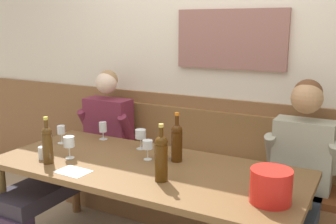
{
  "coord_description": "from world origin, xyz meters",
  "views": [
    {
      "loc": [
        1.29,
        -1.95,
        1.64
      ],
      "look_at": [
        -0.01,
        0.44,
        1.03
      ],
      "focal_mm": 41.77,
      "sensor_mm": 36.0,
      "label": 1
    }
  ],
  "objects_px": {
    "wine_bottle_clear_water": "(177,141)",
    "wine_glass_mid_right": "(148,145)",
    "wine_glass_center_front": "(61,131)",
    "water_tumbler_right": "(43,153)",
    "wall_bench": "(190,190)",
    "wine_bottle_amber_mid": "(161,157)",
    "ice_bucket": "(271,186)",
    "person_center_right_seat": "(81,154)",
    "dining_table": "(146,176)",
    "wine_glass_right_end": "(162,147)",
    "wine_glass_mid_left": "(47,140)",
    "wine_glass_near_bucket": "(141,135)",
    "wine_bottle_green_tall": "(47,143)",
    "wine_glass_by_bottle": "(69,143)",
    "person_left_seat": "(291,189)",
    "wine_glass_left_end": "(103,128)"
  },
  "relations": [
    {
      "from": "wine_glass_left_end",
      "to": "wine_glass_mid_left",
      "type": "bearing_deg",
      "value": -103.11
    },
    {
      "from": "wine_glass_by_bottle",
      "to": "wine_glass_mid_right",
      "type": "distance_m",
      "value": 0.55
    },
    {
      "from": "wine_glass_near_bucket",
      "to": "wine_glass_center_front",
      "type": "distance_m",
      "value": 0.65
    },
    {
      "from": "ice_bucket",
      "to": "wine_glass_mid_right",
      "type": "bearing_deg",
      "value": 163.95
    },
    {
      "from": "wine_bottle_green_tall",
      "to": "wine_glass_mid_left",
      "type": "relative_size",
      "value": 2.24
    },
    {
      "from": "ice_bucket",
      "to": "wine_glass_right_end",
      "type": "height_order",
      "value": "ice_bucket"
    },
    {
      "from": "person_center_right_seat",
      "to": "wine_glass_center_front",
      "type": "bearing_deg",
      "value": -98.1
    },
    {
      "from": "water_tumbler_right",
      "to": "wine_glass_mid_left",
      "type": "bearing_deg",
      "value": 115.14
    },
    {
      "from": "person_center_right_seat",
      "to": "person_left_seat",
      "type": "bearing_deg",
      "value": 0.78
    },
    {
      "from": "wine_bottle_clear_water",
      "to": "dining_table",
      "type": "bearing_deg",
      "value": -128.15
    },
    {
      "from": "person_center_right_seat",
      "to": "wine_bottle_clear_water",
      "type": "distance_m",
      "value": 1.0
    },
    {
      "from": "wall_bench",
      "to": "wine_glass_mid_left",
      "type": "relative_size",
      "value": 16.69
    },
    {
      "from": "wine_bottle_clear_water",
      "to": "wine_glass_mid_right",
      "type": "relative_size",
      "value": 2.44
    },
    {
      "from": "wine_bottle_clear_water",
      "to": "wall_bench",
      "type": "bearing_deg",
      "value": 104.73
    },
    {
      "from": "wine_bottle_green_tall",
      "to": "wine_glass_mid_right",
      "type": "xyz_separation_m",
      "value": [
        0.55,
        0.38,
        -0.03
      ]
    },
    {
      "from": "dining_table",
      "to": "wine_glass_mid_left",
      "type": "relative_size",
      "value": 14.59
    },
    {
      "from": "person_center_right_seat",
      "to": "ice_bucket",
      "type": "relative_size",
      "value": 5.97
    },
    {
      "from": "person_center_right_seat",
      "to": "wine_bottle_green_tall",
      "type": "relative_size",
      "value": 4.08
    },
    {
      "from": "wine_glass_center_front",
      "to": "water_tumbler_right",
      "type": "bearing_deg",
      "value": -66.8
    },
    {
      "from": "ice_bucket",
      "to": "wine_bottle_clear_water",
      "type": "distance_m",
      "value": 0.79
    },
    {
      "from": "wall_bench",
      "to": "wine_bottle_amber_mid",
      "type": "height_order",
      "value": "wine_bottle_amber_mid"
    },
    {
      "from": "wine_bottle_clear_water",
      "to": "ice_bucket",
      "type": "bearing_deg",
      "value": -24.63
    },
    {
      "from": "wine_bottle_amber_mid",
      "to": "water_tumbler_right",
      "type": "xyz_separation_m",
      "value": [
        -0.91,
        -0.05,
        -0.11
      ]
    },
    {
      "from": "wine_bottle_green_tall",
      "to": "water_tumbler_right",
      "type": "bearing_deg",
      "value": 153.75
    },
    {
      "from": "wine_bottle_amber_mid",
      "to": "person_left_seat",
      "type": "bearing_deg",
      "value": 36.39
    },
    {
      "from": "dining_table",
      "to": "ice_bucket",
      "type": "xyz_separation_m",
      "value": [
        0.86,
        -0.15,
        0.17
      ]
    },
    {
      "from": "ice_bucket",
      "to": "wine_glass_center_front",
      "type": "height_order",
      "value": "ice_bucket"
    },
    {
      "from": "wine_bottle_green_tall",
      "to": "wine_glass_center_front",
      "type": "height_order",
      "value": "wine_bottle_green_tall"
    },
    {
      "from": "wall_bench",
      "to": "wine_bottle_clear_water",
      "type": "distance_m",
      "value": 0.8
    },
    {
      "from": "wine_glass_center_front",
      "to": "ice_bucket",
      "type": "bearing_deg",
      "value": -8.93
    },
    {
      "from": "person_center_right_seat",
      "to": "person_left_seat",
      "type": "height_order",
      "value": "person_left_seat"
    },
    {
      "from": "wall_bench",
      "to": "wine_bottle_amber_mid",
      "type": "distance_m",
      "value": 1.08
    },
    {
      "from": "wall_bench",
      "to": "person_left_seat",
      "type": "distance_m",
      "value": 1.02
    },
    {
      "from": "wine_glass_left_end",
      "to": "wine_glass_by_bottle",
      "type": "relative_size",
      "value": 0.92
    },
    {
      "from": "person_left_seat",
      "to": "wine_glass_mid_right",
      "type": "height_order",
      "value": "person_left_seat"
    },
    {
      "from": "ice_bucket",
      "to": "wine_glass_left_end",
      "type": "xyz_separation_m",
      "value": [
        -1.48,
        0.51,
        0.0
      ]
    },
    {
      "from": "dining_table",
      "to": "wine_glass_near_bucket",
      "type": "distance_m",
      "value": 0.41
    },
    {
      "from": "ice_bucket",
      "to": "wine_glass_left_end",
      "type": "height_order",
      "value": "ice_bucket"
    },
    {
      "from": "dining_table",
      "to": "wine_glass_right_end",
      "type": "relative_size",
      "value": 15.58
    },
    {
      "from": "wine_glass_by_bottle",
      "to": "wine_glass_mid_right",
      "type": "bearing_deg",
      "value": 25.04
    },
    {
      "from": "wine_glass_by_bottle",
      "to": "wine_glass_mid_left",
      "type": "bearing_deg",
      "value": -176.26
    },
    {
      "from": "wine_glass_near_bucket",
      "to": "wine_glass_by_bottle",
      "type": "xyz_separation_m",
      "value": [
        -0.33,
        -0.41,
        -0.0
      ]
    },
    {
      "from": "wine_bottle_amber_mid",
      "to": "wine_glass_left_end",
      "type": "xyz_separation_m",
      "value": [
        -0.84,
        0.53,
        -0.06
      ]
    },
    {
      "from": "wine_glass_by_bottle",
      "to": "person_left_seat",
      "type": "bearing_deg",
      "value": 17.19
    },
    {
      "from": "wine_glass_center_front",
      "to": "wine_glass_by_bottle",
      "type": "bearing_deg",
      "value": -38.53
    },
    {
      "from": "wine_bottle_clear_water",
      "to": "wine_glass_left_end",
      "type": "height_order",
      "value": "wine_bottle_clear_water"
    },
    {
      "from": "person_center_right_seat",
      "to": "wine_glass_near_bucket",
      "type": "distance_m",
      "value": 0.65
    },
    {
      "from": "wine_glass_near_bucket",
      "to": "water_tumbler_right",
      "type": "relative_size",
      "value": 1.75
    },
    {
      "from": "dining_table",
      "to": "wine_glass_right_end",
      "type": "bearing_deg",
      "value": 78.18
    },
    {
      "from": "person_center_right_seat",
      "to": "wine_glass_right_end",
      "type": "distance_m",
      "value": 0.89
    }
  ]
}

